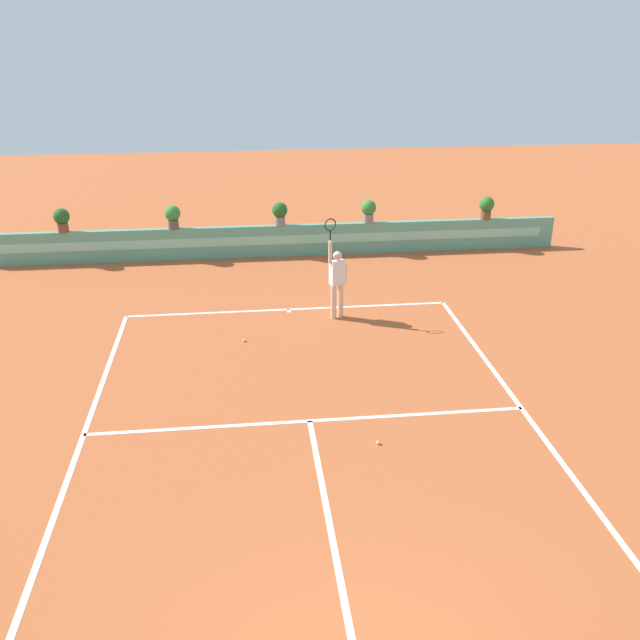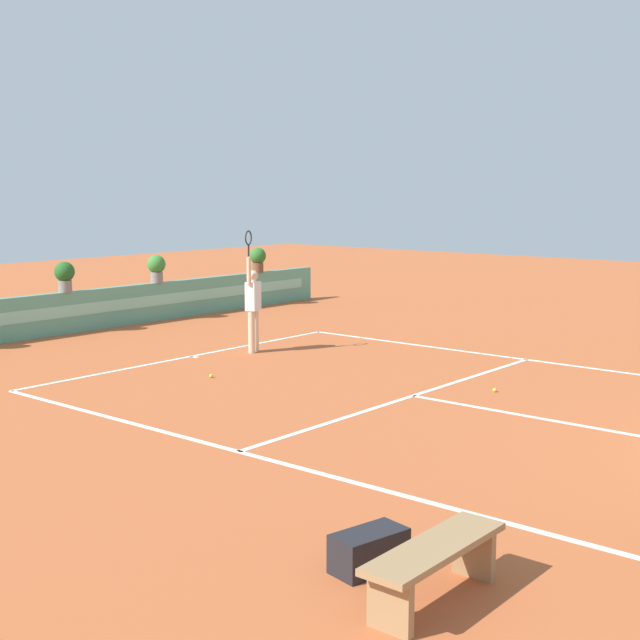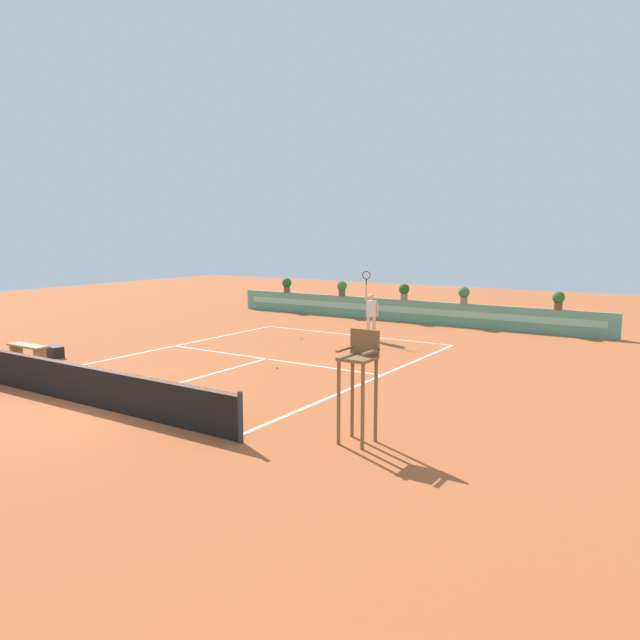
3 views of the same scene
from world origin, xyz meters
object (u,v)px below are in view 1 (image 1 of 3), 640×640
at_px(tennis_player, 337,278).
at_px(potted_plant_right, 369,210).
at_px(potted_plant_centre, 280,212).
at_px(tennis_ball_near_baseline, 378,443).
at_px(potted_plant_left, 173,215).
at_px(potted_plant_far_left, 62,219).
at_px(tennis_ball_mid_court, 244,340).
at_px(potted_plant_far_right, 487,206).

distance_m(tennis_player, potted_plant_right, 5.45).
bearing_deg(tennis_player, potted_plant_centre, 101.84).
distance_m(tennis_player, tennis_ball_near_baseline, 5.83).
distance_m(tennis_player, potted_plant_left, 6.76).
distance_m(potted_plant_far_left, potted_plant_left, 3.28).
height_order(tennis_player, potted_plant_far_left, tennis_player).
relative_size(tennis_ball_mid_court, potted_plant_right, 0.09).
xyz_separation_m(potted_plant_centre, potted_plant_left, (-3.27, 0.00, 0.00)).
relative_size(tennis_player, potted_plant_left, 3.57).
height_order(tennis_player, tennis_ball_near_baseline, tennis_player).
distance_m(tennis_ball_mid_court, potted_plant_left, 6.79).
relative_size(potted_plant_far_right, potted_plant_far_left, 1.00).
distance_m(tennis_ball_near_baseline, potted_plant_right, 11.13).
bearing_deg(tennis_ball_near_baseline, potted_plant_far_left, 124.86).
bearing_deg(tennis_player, potted_plant_far_left, 145.96).
distance_m(tennis_player, tennis_ball_mid_court, 2.81).
xyz_separation_m(tennis_player, potted_plant_far_right, (5.55, 5.16, 0.36)).
xyz_separation_m(tennis_ball_near_baseline, potted_plant_left, (-4.31, 10.90, 1.38)).
bearing_deg(tennis_player, potted_plant_left, 130.17).
xyz_separation_m(tennis_ball_near_baseline, potted_plant_far_left, (-7.59, 10.90, 1.38)).
bearing_deg(tennis_ball_mid_court, potted_plant_centre, 78.81).
xyz_separation_m(potted_plant_right, potted_plant_centre, (-2.79, 0.00, 0.00)).
relative_size(potted_plant_right, potted_plant_centre, 1.00).
bearing_deg(tennis_ball_mid_court, potted_plant_left, 107.69).
height_order(potted_plant_far_right, potted_plant_far_left, same).
bearing_deg(tennis_ball_mid_court, tennis_player, 26.75).
bearing_deg(potted_plant_left, potted_plant_far_left, 180.00).
bearing_deg(potted_plant_far_left, potted_plant_right, 0.00).
height_order(tennis_ball_mid_court, potted_plant_right, potted_plant_right).
bearing_deg(tennis_ball_near_baseline, potted_plant_far_right, 62.83).
distance_m(tennis_ball_mid_court, potted_plant_far_left, 8.38).
distance_m(potted_plant_far_left, potted_plant_centre, 6.56).
relative_size(tennis_ball_near_baseline, potted_plant_left, 0.09).
bearing_deg(tennis_player, potted_plant_right, 71.66).
distance_m(potted_plant_far_left, potted_plant_right, 9.35).
xyz_separation_m(tennis_ball_mid_court, potted_plant_right, (4.05, 6.34, 1.38)).
height_order(potted_plant_far_right, potted_plant_left, same).
height_order(tennis_ball_mid_court, potted_plant_far_left, potted_plant_far_left).
relative_size(tennis_player, potted_plant_centre, 3.57).
xyz_separation_m(tennis_ball_near_baseline, potted_plant_right, (1.76, 10.90, 1.38)).
xyz_separation_m(tennis_player, potted_plant_far_left, (-7.64, 5.16, 0.36)).
distance_m(potted_plant_far_right, potted_plant_right, 3.84).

